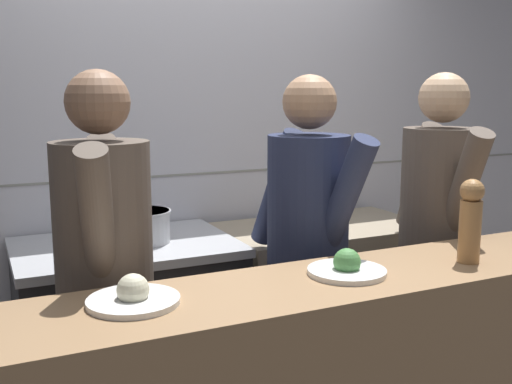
# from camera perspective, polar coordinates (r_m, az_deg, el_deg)

# --- Properties ---
(wall_back_tiled) EXTENTS (8.00, 0.06, 2.60)m
(wall_back_tiled) POSITION_cam_1_polar(r_m,az_deg,el_deg) (3.30, -5.55, 4.40)
(wall_back_tiled) COLOR silver
(wall_back_tiled) RESTS_ON ground_plane
(oven_range) EXTENTS (1.00, 0.71, 0.90)m
(oven_range) POSITION_cam_1_polar(r_m,az_deg,el_deg) (2.99, -12.02, -13.17)
(oven_range) COLOR #232326
(oven_range) RESTS_ON ground_plane
(prep_counter) EXTENTS (1.10, 0.65, 0.88)m
(prep_counter) POSITION_cam_1_polar(r_m,az_deg,el_deg) (3.38, 6.34, -10.51)
(prep_counter) COLOR gray
(prep_counter) RESTS_ON ground_plane
(stock_pot) EXTENTS (0.27, 0.27, 0.15)m
(stock_pot) POSITION_cam_1_polar(r_m,az_deg,el_deg) (2.82, -10.79, -3.15)
(stock_pot) COLOR #B7BABF
(stock_pot) RESTS_ON oven_range
(chefs_knife) EXTENTS (0.35, 0.16, 0.02)m
(chefs_knife) POSITION_cam_1_polar(r_m,az_deg,el_deg) (3.03, 5.14, -3.98)
(chefs_knife) COLOR #B7BABF
(chefs_knife) RESTS_ON prep_counter
(plated_dish_main) EXTENTS (0.27, 0.27, 0.09)m
(plated_dish_main) POSITION_cam_1_polar(r_m,az_deg,el_deg) (1.79, -11.61, -9.73)
(plated_dish_main) COLOR white
(plated_dish_main) RESTS_ON pass_counter
(plated_dish_appetiser) EXTENTS (0.27, 0.27, 0.09)m
(plated_dish_appetiser) POSITION_cam_1_polar(r_m,az_deg,el_deg) (2.05, 8.65, -7.15)
(plated_dish_appetiser) COLOR white
(plated_dish_appetiser) RESTS_ON pass_counter
(pepper_mill) EXTENTS (0.09, 0.09, 0.30)m
(pepper_mill) POSITION_cam_1_polar(r_m,az_deg,el_deg) (2.26, 19.75, -2.43)
(pepper_mill) COLOR #AD7A47
(pepper_mill) RESTS_ON pass_counter
(chef_head_cook) EXTENTS (0.42, 0.73, 1.67)m
(chef_head_cook) POSITION_cam_1_polar(r_m,az_deg,el_deg) (2.22, -14.15, -8.24)
(chef_head_cook) COLOR black
(chef_head_cook) RESTS_ON ground_plane
(chef_sous) EXTENTS (0.40, 0.73, 1.66)m
(chef_sous) POSITION_cam_1_polar(r_m,az_deg,el_deg) (2.53, 4.91, -5.85)
(chef_sous) COLOR black
(chef_sous) RESTS_ON ground_plane
(chef_line) EXTENTS (0.41, 0.73, 1.68)m
(chef_line) POSITION_cam_1_polar(r_m,az_deg,el_deg) (2.88, 16.82, -4.13)
(chef_line) COLOR black
(chef_line) RESTS_ON ground_plane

